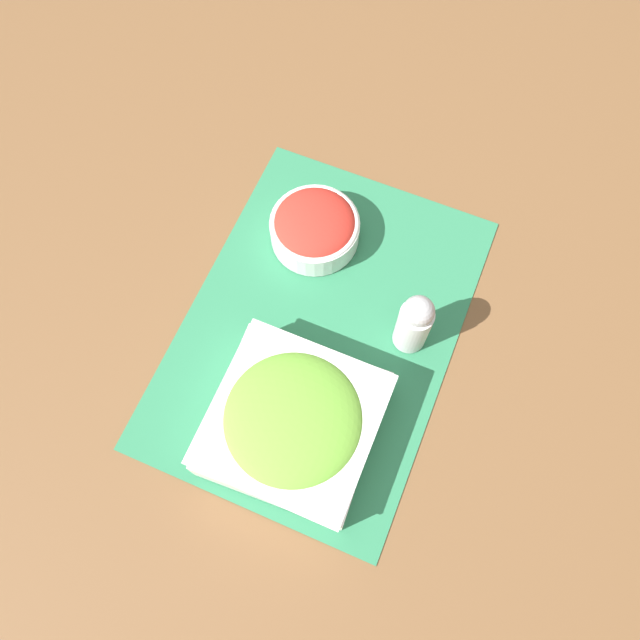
% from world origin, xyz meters
% --- Properties ---
extents(ground_plane, '(3.00, 3.00, 0.00)m').
position_xyz_m(ground_plane, '(0.00, 0.00, 0.00)').
color(ground_plane, brown).
extents(placemat, '(0.52, 0.36, 0.00)m').
position_xyz_m(placemat, '(0.00, 0.00, 0.00)').
color(placemat, '#2D7A51').
rests_on(placemat, ground_plane).
extents(tomato_bowl, '(0.13, 0.13, 0.06)m').
position_xyz_m(tomato_bowl, '(-0.13, -0.06, 0.03)').
color(tomato_bowl, white).
rests_on(tomato_bowl, placemat).
extents(lettuce_bowl, '(0.21, 0.21, 0.08)m').
position_xyz_m(lettuce_bowl, '(0.14, 0.02, 0.04)').
color(lettuce_bowl, white).
rests_on(lettuce_bowl, placemat).
extents(pepper_shaker, '(0.05, 0.05, 0.12)m').
position_xyz_m(pepper_shaker, '(-0.03, 0.12, 0.06)').
color(pepper_shaker, silver).
rests_on(pepper_shaker, placemat).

